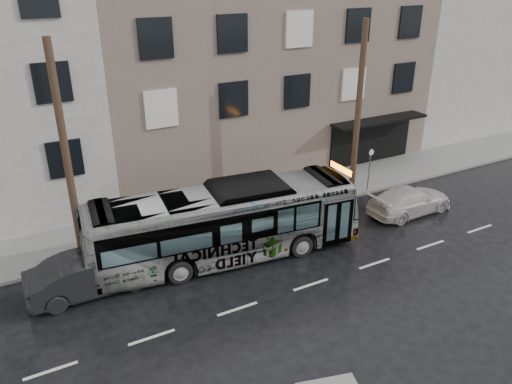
{
  "coord_description": "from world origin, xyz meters",
  "views": [
    {
      "loc": [
        -9.57,
        -15.77,
        11.33
      ],
      "look_at": [
        0.25,
        2.5,
        1.93
      ],
      "focal_mm": 35.0,
      "sensor_mm": 36.0,
      "label": 1
    }
  ],
  "objects_px": {
    "utility_pole_rear": "(67,159)",
    "sign_post": "(369,170)",
    "dark_sedan": "(93,274)",
    "bus": "(224,223)",
    "white_sedan": "(410,200)",
    "utility_pole_front": "(358,112)"
  },
  "relations": [
    {
      "from": "sign_post",
      "to": "dark_sedan",
      "type": "relative_size",
      "value": 0.5
    },
    {
      "from": "utility_pole_rear",
      "to": "white_sedan",
      "type": "bearing_deg",
      "value": -10.7
    },
    {
      "from": "bus",
      "to": "sign_post",
      "type": "bearing_deg",
      "value": -70.24
    },
    {
      "from": "utility_pole_rear",
      "to": "dark_sedan",
      "type": "height_order",
      "value": "utility_pole_rear"
    },
    {
      "from": "sign_post",
      "to": "white_sedan",
      "type": "bearing_deg",
      "value": -85.05
    },
    {
      "from": "bus",
      "to": "utility_pole_front",
      "type": "bearing_deg",
      "value": -68.59
    },
    {
      "from": "dark_sedan",
      "to": "utility_pole_front",
      "type": "bearing_deg",
      "value": -81.23
    },
    {
      "from": "utility_pole_rear",
      "to": "sign_post",
      "type": "height_order",
      "value": "utility_pole_rear"
    },
    {
      "from": "sign_post",
      "to": "white_sedan",
      "type": "height_order",
      "value": "sign_post"
    },
    {
      "from": "utility_pole_front",
      "to": "bus",
      "type": "relative_size",
      "value": 0.78
    },
    {
      "from": "utility_pole_rear",
      "to": "white_sedan",
      "type": "relative_size",
      "value": 1.93
    },
    {
      "from": "bus",
      "to": "dark_sedan",
      "type": "xyz_separation_m",
      "value": [
        -5.42,
        0.07,
        -0.81
      ]
    },
    {
      "from": "utility_pole_front",
      "to": "utility_pole_rear",
      "type": "bearing_deg",
      "value": 180.0
    },
    {
      "from": "utility_pole_front",
      "to": "sign_post",
      "type": "height_order",
      "value": "utility_pole_front"
    },
    {
      "from": "sign_post",
      "to": "white_sedan",
      "type": "xyz_separation_m",
      "value": [
        0.25,
        -2.9,
        -0.67
      ]
    },
    {
      "from": "dark_sedan",
      "to": "sign_post",
      "type": "bearing_deg",
      "value": -81.89
    },
    {
      "from": "utility_pole_rear",
      "to": "white_sedan",
      "type": "distance_m",
      "value": 16.12
    },
    {
      "from": "utility_pole_rear",
      "to": "bus",
      "type": "bearing_deg",
      "value": -23.17
    },
    {
      "from": "utility_pole_front",
      "to": "white_sedan",
      "type": "height_order",
      "value": "utility_pole_front"
    },
    {
      "from": "white_sedan",
      "to": "dark_sedan",
      "type": "distance_m",
      "value": 15.36
    },
    {
      "from": "bus",
      "to": "white_sedan",
      "type": "height_order",
      "value": "bus"
    },
    {
      "from": "white_sedan",
      "to": "dark_sedan",
      "type": "height_order",
      "value": "dark_sedan"
    }
  ]
}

